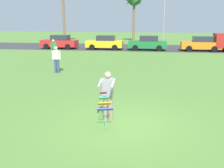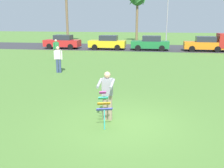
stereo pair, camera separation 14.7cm
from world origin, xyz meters
name	(u,v)px [view 1 (the left image)]	position (x,y,z in m)	size (l,w,h in m)	color
ground_plane	(122,124)	(0.00, 0.00, 0.00)	(120.00, 120.00, 0.00)	#568438
road_strip	(143,48)	(0.00, 23.82, 0.01)	(120.00, 8.00, 0.01)	#38383D
person_kite_flyer	(108,94)	(-0.54, 0.28, 0.95)	(0.55, 0.66, 1.73)	gray
kite_held	(105,105)	(-0.54, -0.39, 0.78)	(0.54, 0.71, 1.15)	#D83399
parked_car_red	(60,42)	(-9.75, 21.41, 0.77)	(4.25, 1.93, 1.60)	red
parked_car_yellow	(105,43)	(-4.32, 21.42, 0.77)	(4.21, 1.86, 1.60)	yellow
parked_car_green	(148,43)	(0.56, 21.42, 0.77)	(4.20, 1.84, 1.60)	#1E7238
parked_car_orange	(201,44)	(6.36, 21.41, 0.77)	(4.23, 1.89, 1.60)	orange
palm_tree_right_near	(134,0)	(-1.69, 31.69, 6.05)	(2.58, 2.71, 7.39)	brown
streetlight_pole	(164,15)	(2.59, 28.99, 4.00)	(0.24, 1.65, 7.00)	#9E9EA3
person_walker_near	(56,59)	(-5.17, 7.86, 0.93)	(0.57, 0.24, 1.73)	#384772
person_walker_far	(54,49)	(-7.41, 13.34, 0.93)	(0.39, 0.47, 1.73)	#26262B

